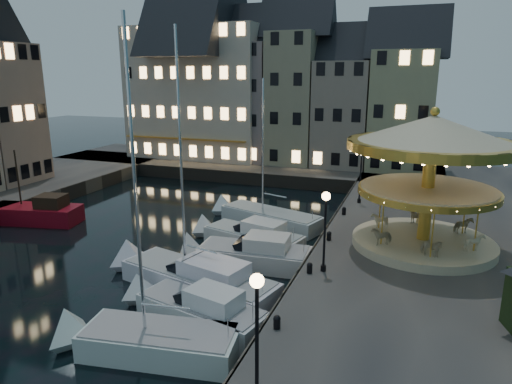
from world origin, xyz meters
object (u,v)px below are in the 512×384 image
at_px(bollard_b, 310,267).
at_px(motorboat_d, 248,255).
at_px(motorboat_a, 147,342).
at_px(carousel, 431,157).
at_px(motorboat_f, 265,217).
at_px(motorboat_e, 248,237).
at_px(streetlamp_a, 257,319).
at_px(streetlamp_b, 325,220).
at_px(streetlamp_c, 361,169).
at_px(bollard_d, 344,210).
at_px(motorboat_c, 193,277).
at_px(bollard_c, 329,235).
at_px(motorboat_b, 194,310).
at_px(bollard_a, 277,321).
at_px(red_fishing_boat, 37,214).

xyz_separation_m(bollard_b, motorboat_d, (-4.37, 2.66, -0.96)).
xyz_separation_m(motorboat_a, carousel, (10.36, 12.84, 6.06)).
height_order(motorboat_f, carousel, motorboat_f).
bearing_deg(motorboat_e, streetlamp_a, -68.14).
distance_m(streetlamp_a, streetlamp_b, 10.00).
height_order(streetlamp_b, motorboat_d, streetlamp_b).
distance_m(streetlamp_b, motorboat_d, 6.39).
bearing_deg(streetlamp_b, motorboat_d, 156.49).
xyz_separation_m(streetlamp_c, carousel, (4.74, -8.21, 2.58)).
height_order(bollard_d, motorboat_c, motorboat_c).
xyz_separation_m(bollard_c, motorboat_c, (-5.94, -6.32, -0.92)).
height_order(motorboat_a, motorboat_e, motorboat_a).
distance_m(streetlamp_c, carousel, 9.82).
relative_size(motorboat_d, motorboat_e, 0.99).
bearing_deg(motorboat_d, motorboat_f, 101.32).
bearing_deg(bollard_b, bollard_d, 90.00).
relative_size(streetlamp_b, motorboat_d, 0.55).
bearing_deg(streetlamp_b, bollard_c, 97.59).
height_order(motorboat_b, motorboat_d, same).
xyz_separation_m(motorboat_c, motorboat_f, (0.05, 11.57, -0.15)).
distance_m(motorboat_a, motorboat_d, 9.73).
bearing_deg(bollard_b, motorboat_e, 134.56).
height_order(bollard_a, motorboat_a, motorboat_a).
bearing_deg(motorboat_e, bollard_d, 42.71).
height_order(streetlamp_a, streetlamp_b, same).
xyz_separation_m(streetlamp_a, motorboat_a, (-5.62, 2.45, -3.48)).
relative_size(bollard_c, motorboat_d, 0.07).
xyz_separation_m(bollard_d, motorboat_e, (-5.42, -5.00, -0.96)).
bearing_deg(bollard_d, carousel, -41.43).
bearing_deg(motorboat_c, motorboat_b, -61.17).
relative_size(bollard_c, motorboat_f, 0.05).
relative_size(bollard_a, bollard_b, 1.00).
distance_m(bollard_a, red_fishing_boat, 24.60).
relative_size(streetlamp_b, motorboat_e, 0.54).
relative_size(motorboat_a, motorboat_c, 0.93).
bearing_deg(streetlamp_a, motorboat_b, 133.26).
height_order(bollard_a, bollard_b, same).
bearing_deg(bollard_b, motorboat_b, -135.25).
distance_m(motorboat_b, red_fishing_boat, 20.16).
bearing_deg(motorboat_a, motorboat_f, 92.87).
bearing_deg(motorboat_b, motorboat_d, 90.47).
bearing_deg(motorboat_c, motorboat_f, 89.75).
relative_size(streetlamp_c, motorboat_c, 0.32).
relative_size(streetlamp_a, bollard_b, 7.32).
relative_size(streetlamp_a, motorboat_a, 0.34).
bearing_deg(motorboat_b, streetlamp_c, 74.95).
xyz_separation_m(motorboat_b, motorboat_d, (-0.06, 6.94, 0.00)).
bearing_deg(motorboat_f, streetlamp_c, 30.02).
height_order(motorboat_a, motorboat_b, motorboat_a).
bearing_deg(motorboat_b, bollard_a, -15.82).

